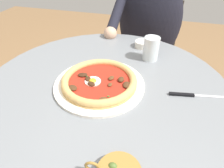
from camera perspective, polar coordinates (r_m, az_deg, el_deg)
dining_table at (r=0.79m, az=-1.77°, el=-9.50°), size 0.89×0.89×0.73m
pizza_on_plate at (r=0.65m, az=-3.92°, el=0.75°), size 0.32×0.32×0.04m
water_glass at (r=0.81m, az=11.85°, el=10.14°), size 0.06×0.06×0.10m
steak_knife at (r=0.67m, az=23.29°, el=-3.05°), size 0.21×0.05×0.01m
ramekin_capers at (r=0.92m, az=9.34°, el=12.10°), size 0.07×0.07×0.03m
diner_person at (r=1.33m, az=10.26°, el=10.87°), size 0.42×0.49×1.21m
cafe_chair_diner at (r=1.47m, az=11.43°, el=11.39°), size 0.43×0.43×0.82m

